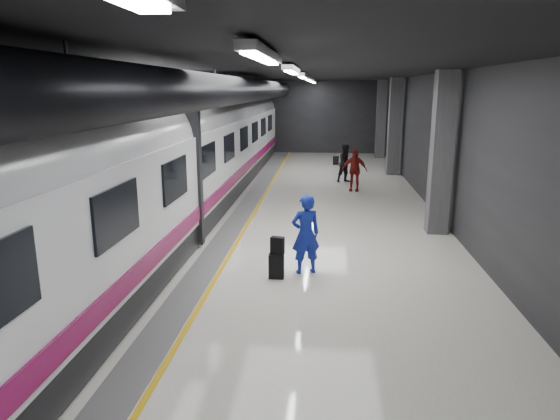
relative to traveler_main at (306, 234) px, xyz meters
name	(u,v)px	position (x,y,z in m)	size (l,w,h in m)	color
ground	(270,249)	(-0.96, 1.58, -0.89)	(40.00, 40.00, 0.00)	white
platform_hall	(263,107)	(-1.25, 2.54, 2.64)	(10.02, 40.02, 4.51)	black
train	(142,167)	(-4.21, 1.58, 1.18)	(3.05, 38.00, 4.05)	black
traveler_main	(306,234)	(0.00, 0.00, 0.00)	(0.65, 0.43, 1.79)	#182AB5
suitcase_main	(276,266)	(-0.61, -0.39, -0.62)	(0.33, 0.21, 0.54)	black
shoulder_bag	(277,245)	(-0.59, -0.36, -0.16)	(0.28, 0.15, 0.38)	black
traveler_far_a	(346,163)	(1.30, 11.28, -0.06)	(0.81, 0.63, 1.68)	black
traveler_far_b	(354,170)	(1.56, 9.39, -0.05)	(0.99, 0.41, 1.69)	maroon
suitcase_far	(336,160)	(0.96, 16.48, -0.67)	(0.31, 0.20, 0.45)	black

